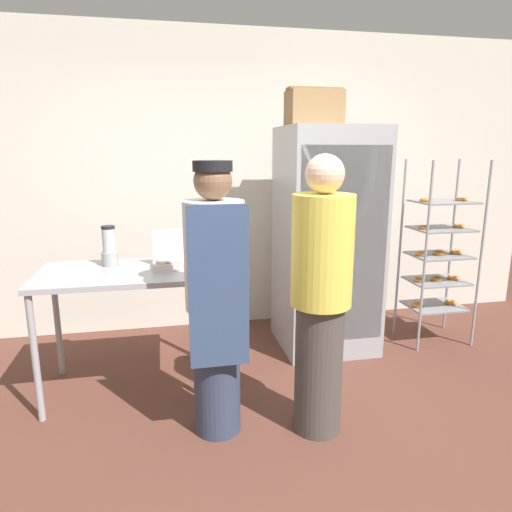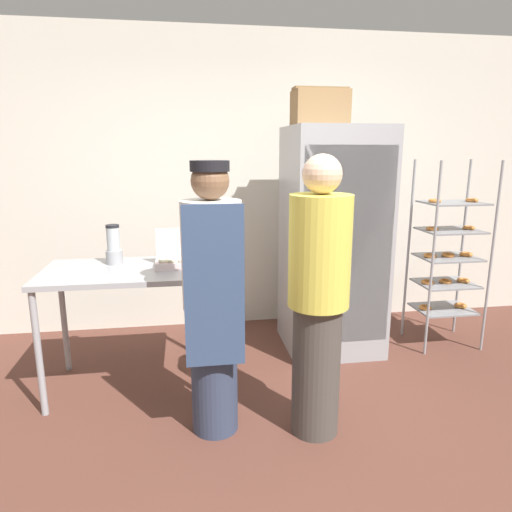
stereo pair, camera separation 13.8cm
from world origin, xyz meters
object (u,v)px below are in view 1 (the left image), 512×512
at_px(refrigerator, 327,241).
at_px(baking_rack, 439,255).
at_px(blender_pitcher, 109,248).
at_px(cardboard_storage_box, 314,108).
at_px(donut_box, 171,261).
at_px(person_baker, 215,298).
at_px(person_customer, 321,297).

xyz_separation_m(refrigerator, baking_rack, (1.01, -0.09, -0.15)).
bearing_deg(refrigerator, blender_pitcher, -170.60).
bearing_deg(cardboard_storage_box, donut_box, -158.53).
relative_size(baking_rack, donut_box, 6.19).
bearing_deg(refrigerator, person_baker, -134.71).
bearing_deg(baking_rack, person_baker, -154.50).
height_order(baking_rack, cardboard_storage_box, cardboard_storage_box).
distance_m(cardboard_storage_box, person_baker, 1.86).
height_order(refrigerator, person_customer, refrigerator).
xyz_separation_m(cardboard_storage_box, person_baker, (-0.94, -1.11, -1.17)).
bearing_deg(person_baker, blender_pitcher, 129.49).
bearing_deg(person_customer, person_baker, 169.71).
bearing_deg(baking_rack, cardboard_storage_box, 174.50).
relative_size(baking_rack, person_baker, 0.99).
xyz_separation_m(baking_rack, blender_pitcher, (-2.75, -0.20, 0.22)).
xyz_separation_m(cardboard_storage_box, person_customer, (-0.33, -1.22, -1.16)).
height_order(donut_box, cardboard_storage_box, cardboard_storage_box).
bearing_deg(cardboard_storage_box, baking_rack, -5.50).
bearing_deg(donut_box, baking_rack, 8.58).
distance_m(refrigerator, blender_pitcher, 1.76).
relative_size(donut_box, person_baker, 0.16).
bearing_deg(donut_box, blender_pitcher, 159.82).
distance_m(refrigerator, cardboard_storage_box, 1.09).
bearing_deg(donut_box, person_baker, -69.86).
distance_m(donut_box, person_baker, 0.69).
height_order(blender_pitcher, cardboard_storage_box, cardboard_storage_box).
relative_size(donut_box, person_customer, 0.16).
bearing_deg(person_baker, person_customer, -10.29).
bearing_deg(refrigerator, donut_box, -161.36).
relative_size(cardboard_storage_box, person_baker, 0.26).
height_order(blender_pitcher, person_customer, person_customer).
relative_size(blender_pitcher, person_baker, 0.18).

